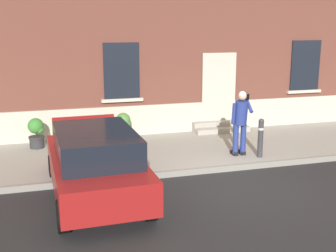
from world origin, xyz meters
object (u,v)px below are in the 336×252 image
planter_charcoal (36,132)px  planter_terracotta (124,126)px  bollard_near_person (261,136)px  person_on_phone (241,119)px  hatchback_car_red (95,162)px

planter_charcoal → planter_terracotta: size_ratio=1.00×
bollard_near_person → planter_charcoal: (-5.67, 2.57, -0.11)m
person_on_phone → planter_charcoal: 5.72m
bollard_near_person → planter_terracotta: (-3.16, 2.63, -0.11)m
planter_charcoal → planter_terracotta: bearing=1.3°
hatchback_car_red → person_on_phone: (4.02, 1.54, 0.36)m
hatchback_car_red → bollard_near_person: size_ratio=3.93×
person_on_phone → bollard_near_person: bearing=-31.7°
bollard_near_person → person_on_phone: size_ratio=0.60×
planter_terracotta → hatchback_car_red: bearing=-108.8°
person_on_phone → planter_terracotta: bearing=140.7°
person_on_phone → planter_terracotta: (-2.71, 2.33, -0.55)m
bollard_near_person → planter_charcoal: size_ratio=1.22×
bollard_near_person → planter_terracotta: bollard_near_person is taller
planter_charcoal → planter_terracotta: 2.51m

